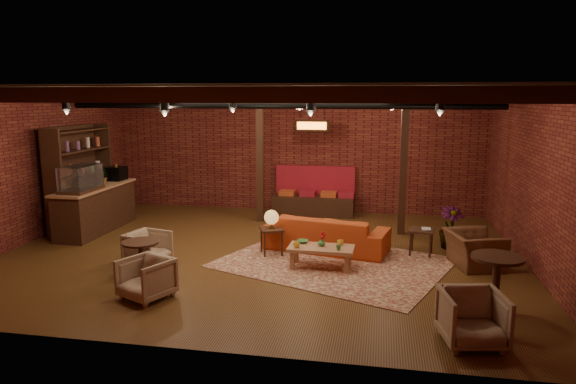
% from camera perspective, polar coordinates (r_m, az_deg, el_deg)
% --- Properties ---
extents(floor, '(10.00, 10.00, 0.00)m').
position_cam_1_polar(floor, '(10.26, -3.14, -6.78)').
color(floor, '#381B0E').
rests_on(floor, ground).
extents(ceiling, '(10.00, 8.00, 0.02)m').
position_cam_1_polar(ceiling, '(9.80, -3.33, 11.38)').
color(ceiling, black).
rests_on(ceiling, wall_back).
extents(wall_back, '(10.00, 0.02, 3.20)m').
position_cam_1_polar(wall_back, '(13.79, 0.68, 4.50)').
color(wall_back, maroon).
rests_on(wall_back, ground).
extents(wall_front, '(10.00, 0.02, 3.20)m').
position_cam_1_polar(wall_front, '(6.16, -12.00, -3.36)').
color(wall_front, maroon).
rests_on(wall_front, ground).
extents(wall_left, '(0.02, 8.00, 3.20)m').
position_cam_1_polar(wall_left, '(12.09, -26.96, 2.49)').
color(wall_left, maroon).
rests_on(wall_left, ground).
extents(wall_right, '(0.02, 8.00, 3.20)m').
position_cam_1_polar(wall_right, '(10.00, 25.85, 1.12)').
color(wall_right, maroon).
rests_on(wall_right, ground).
extents(ceiling_beams, '(9.80, 6.40, 0.22)m').
position_cam_1_polar(ceiling_beams, '(9.80, -3.32, 10.68)').
color(ceiling_beams, black).
rests_on(ceiling_beams, ceiling).
extents(ceiling_pipe, '(9.60, 0.12, 0.12)m').
position_cam_1_polar(ceiling_pipe, '(11.36, -1.38, 9.52)').
color(ceiling_pipe, black).
rests_on(ceiling_pipe, ceiling).
extents(post_left, '(0.16, 0.16, 3.20)m').
position_cam_1_polar(post_left, '(12.55, -3.11, 3.88)').
color(post_left, black).
rests_on(post_left, ground).
extents(post_right, '(0.16, 0.16, 3.20)m').
position_cam_1_polar(post_right, '(11.62, 12.72, 3.10)').
color(post_right, black).
rests_on(post_right, ground).
extents(service_counter, '(0.80, 2.50, 1.60)m').
position_cam_1_polar(service_counter, '(12.53, -20.62, -0.50)').
color(service_counter, black).
rests_on(service_counter, ground).
extents(plant_counter, '(0.35, 0.39, 0.30)m').
position_cam_1_polar(plant_counter, '(12.58, -19.89, 1.53)').
color(plant_counter, '#337F33').
rests_on(plant_counter, service_counter).
extents(shelving_hutch, '(0.52, 2.00, 2.40)m').
position_cam_1_polar(shelving_hutch, '(12.75, -22.05, 1.41)').
color(shelving_hutch, black).
rests_on(shelving_hutch, ground).
extents(banquette, '(2.10, 0.70, 1.00)m').
position_cam_1_polar(banquette, '(13.43, 2.87, -0.43)').
color(banquette, '#A61B2C').
rests_on(banquette, ground).
extents(service_sign, '(0.86, 0.06, 0.30)m').
position_cam_1_polar(service_sign, '(12.76, 2.68, 7.37)').
color(service_sign, orange).
rests_on(service_sign, ceiling).
extents(ceiling_spotlights, '(6.40, 4.40, 0.28)m').
position_cam_1_polar(ceiling_spotlights, '(9.80, -3.31, 9.39)').
color(ceiling_spotlights, black).
rests_on(ceiling_spotlights, ceiling).
extents(rug, '(4.74, 4.23, 0.01)m').
position_cam_1_polar(rug, '(9.70, 5.08, -7.81)').
color(rug, maroon).
rests_on(rug, floor).
extents(sofa, '(2.58, 1.43, 0.71)m').
position_cam_1_polar(sofa, '(10.36, 4.30, -4.58)').
color(sofa, '#B43F19').
rests_on(sofa, floor).
extents(coffee_table, '(1.18, 0.60, 0.65)m').
position_cam_1_polar(coffee_table, '(9.30, 3.63, -6.33)').
color(coffee_table, '#A3724C').
rests_on(coffee_table, floor).
extents(side_table_lamp, '(0.56, 0.56, 0.89)m').
position_cam_1_polar(side_table_lamp, '(10.00, -1.85, -3.21)').
color(side_table_lamp, black).
rests_on(side_table_lamp, floor).
extents(round_table_left, '(0.63, 0.63, 0.65)m').
position_cam_1_polar(round_table_left, '(9.09, -16.01, -6.58)').
color(round_table_left, black).
rests_on(round_table_left, floor).
extents(armchair_a, '(0.78, 0.81, 0.69)m').
position_cam_1_polar(armchair_a, '(9.81, -15.32, -5.88)').
color(armchair_a, '#C5B499').
rests_on(armchair_a, floor).
extents(armchair_b, '(0.89, 0.87, 0.70)m').
position_cam_1_polar(armchair_b, '(8.24, -15.49, -9.01)').
color(armchair_b, '#C5B499').
rests_on(armchair_b, floor).
extents(armchair_right, '(0.88, 1.12, 0.86)m').
position_cam_1_polar(armchair_right, '(9.93, 19.98, -5.42)').
color(armchair_right, brown).
rests_on(armchair_right, floor).
extents(side_table_book, '(0.53, 0.53, 0.54)m').
position_cam_1_polar(side_table_book, '(10.34, 14.62, -4.23)').
color(side_table_book, black).
rests_on(side_table_book, floor).
extents(round_table_right, '(0.72, 0.72, 0.85)m').
position_cam_1_polar(round_table_right, '(7.94, 22.15, -8.55)').
color(round_table_right, black).
rests_on(round_table_right, floor).
extents(armchair_far, '(0.84, 0.80, 0.76)m').
position_cam_1_polar(armchair_far, '(6.94, 19.84, -12.80)').
color(armchair_far, '#C5B499').
rests_on(armchair_far, floor).
extents(plant_tall, '(1.86, 1.86, 2.58)m').
position_cam_1_polar(plant_tall, '(10.80, 17.89, 0.62)').
color(plant_tall, '#4C7F4C').
rests_on(plant_tall, floor).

